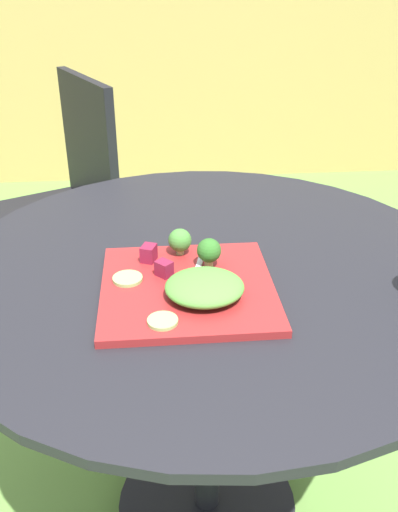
% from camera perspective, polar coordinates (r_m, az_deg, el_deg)
% --- Properties ---
extents(ground_plane, '(12.00, 12.00, 0.00)m').
position_cam_1_polar(ground_plane, '(1.55, 0.80, -24.66)').
color(ground_plane, '#669342').
extents(bamboo_fence, '(8.00, 0.08, 1.48)m').
position_cam_1_polar(bamboo_fence, '(3.42, -3.53, 20.03)').
color(bamboo_fence, tan).
rests_on(bamboo_fence, ground_plane).
extents(patio_table, '(1.00, 1.00, 0.73)m').
position_cam_1_polar(patio_table, '(1.19, 0.96, -10.15)').
color(patio_table, black).
rests_on(patio_table, ground_plane).
extents(patio_chair, '(0.59, 0.59, 0.90)m').
position_cam_1_polar(patio_chair, '(1.98, -13.77, 6.48)').
color(patio_chair, black).
rests_on(patio_chair, ground_plane).
extents(salad_plate, '(0.30, 0.30, 0.01)m').
position_cam_1_polar(salad_plate, '(0.96, -1.17, -3.32)').
color(salad_plate, maroon).
rests_on(salad_plate, patio_table).
extents(fork, '(0.05, 0.15, 0.00)m').
position_cam_1_polar(fork, '(1.00, -0.15, -1.44)').
color(fork, silver).
rests_on(fork, salad_plate).
extents(lettuce_mound, '(0.13, 0.12, 0.04)m').
position_cam_1_polar(lettuce_mound, '(0.92, 0.57, -3.19)').
color(lettuce_mound, '#519338').
rests_on(lettuce_mound, salad_plate).
extents(broccoli_floret_0, '(0.04, 0.04, 0.06)m').
position_cam_1_polar(broccoli_floret_0, '(1.00, 1.03, 0.53)').
color(broccoli_floret_0, '#99B770').
rests_on(broccoli_floret_0, salad_plate).
extents(broccoli_floret_1, '(0.04, 0.04, 0.05)m').
position_cam_1_polar(broccoli_floret_1, '(1.05, -1.98, 1.60)').
color(broccoli_floret_1, '#99B770').
rests_on(broccoli_floret_1, salad_plate).
extents(cucumber_slice_0, '(0.05, 0.05, 0.01)m').
position_cam_1_polar(cucumber_slice_0, '(0.87, -3.75, -6.67)').
color(cucumber_slice_0, '#8EB766').
rests_on(cucumber_slice_0, salad_plate).
extents(cucumber_slice_1, '(0.05, 0.05, 0.01)m').
position_cam_1_polar(cucumber_slice_1, '(0.98, -7.34, -2.32)').
color(cucumber_slice_1, '#8EB766').
rests_on(cucumber_slice_1, salad_plate).
extents(beet_chunk_0, '(0.04, 0.04, 0.03)m').
position_cam_1_polar(beet_chunk_0, '(0.98, -3.61, -1.29)').
color(beet_chunk_0, maroon).
rests_on(beet_chunk_0, salad_plate).
extents(beet_chunk_1, '(0.03, 0.04, 0.03)m').
position_cam_1_polar(beet_chunk_1, '(1.03, -5.19, 0.29)').
color(beet_chunk_1, maroon).
rests_on(beet_chunk_1, salad_plate).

